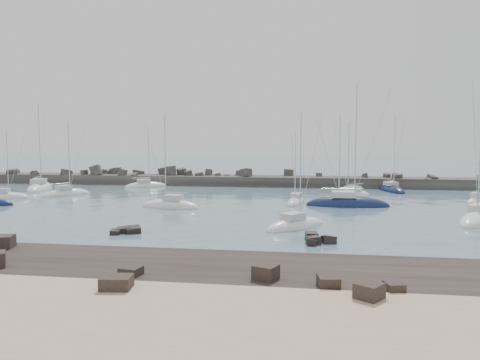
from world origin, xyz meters
name	(u,v)px	position (x,y,z in m)	size (l,w,h in m)	color
ground	(196,218)	(0.00, 0.00, 0.00)	(400.00, 400.00, 0.00)	slate
sand_strip	(26,335)	(0.00, -32.00, 0.00)	(140.00, 14.00, 1.00)	tan
rock_shelf	(116,273)	(-0.01, -22.02, 0.02)	(140.00, 12.00, 1.68)	black
rock_cluster_near	(128,232)	(-4.33, -9.11, 0.02)	(2.81, 3.33, 1.47)	black
rock_cluster_far	(319,240)	(13.52, -10.67, 0.19)	(2.76, 3.06, 1.19)	black
breakwater	(203,183)	(-8.04, 38.00, 0.29)	(115.00, 6.48, 5.30)	#33302D
sailboat_0	(5,198)	(-32.37, 12.53, 0.14)	(7.19, 3.97, 11.04)	white
sailboat_1	(40,189)	(-34.47, 25.07, 0.15)	(5.93, 10.89, 16.42)	white
sailboat_3	(66,194)	(-25.44, 17.79, 0.14)	(6.32, 7.91, 12.53)	white
sailboat_4	(146,186)	(-17.45, 31.99, 0.13)	(7.93, 6.45, 12.46)	white
sailboat_5	(171,206)	(-5.15, 7.26, 0.15)	(8.46, 3.95, 12.99)	white
sailboat_6	(296,203)	(10.84, 13.54, 0.13)	(3.20, 6.85, 10.58)	white
sailboat_7	(296,226)	(11.34, -4.26, 0.14)	(7.05, 7.52, 12.50)	white
sailboat_8	(392,190)	(26.54, 31.38, 0.13)	(4.79, 9.02, 13.58)	#101D42
sailboat_9	(344,203)	(17.34, 14.15, 0.16)	(8.14, 2.57, 13.07)	white
sailboat_11	(479,221)	(30.74, 1.96, 0.15)	(7.89, 10.03, 15.64)	white
sailboat_12	(477,202)	(35.82, 18.05, 0.14)	(4.91, 5.65, 9.35)	white
sailboat_13	(351,196)	(18.94, 21.90, 0.15)	(7.52, 6.63, 12.35)	white
sailboat_14	(347,205)	(17.69, 12.17, 0.15)	(10.98, 3.45, 17.23)	#101D42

